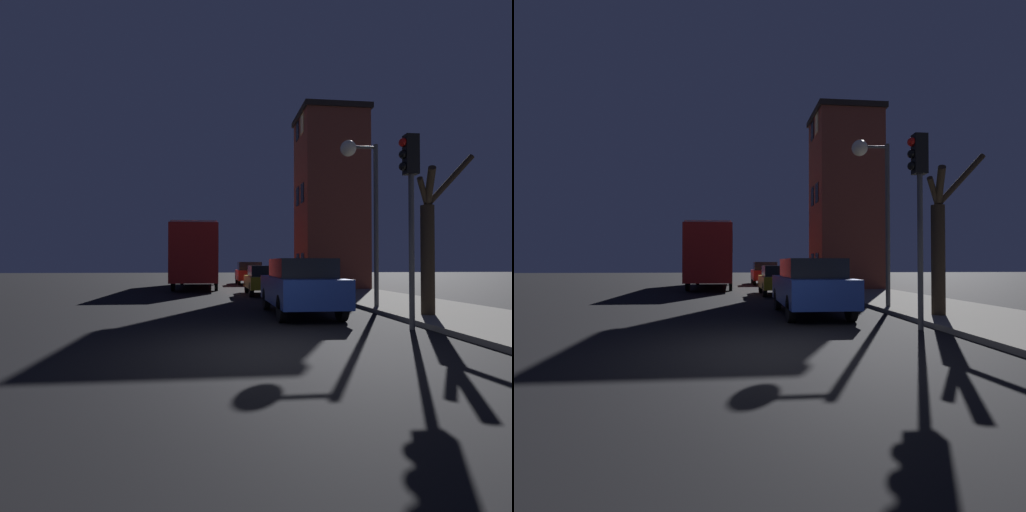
{
  "view_description": "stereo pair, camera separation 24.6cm",
  "coord_description": "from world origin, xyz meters",
  "views": [
    {
      "loc": [
        -1.02,
        -6.69,
        1.47
      ],
      "look_at": [
        1.17,
        13.13,
        1.86
      ],
      "focal_mm": 28.0,
      "sensor_mm": 36.0,
      "label": 1
    },
    {
      "loc": [
        -0.78,
        -6.72,
        1.47
      ],
      "look_at": [
        1.17,
        13.13,
        1.86
      ],
      "focal_mm": 28.0,
      "sensor_mm": 36.0,
      "label": 2
    }
  ],
  "objects": [
    {
      "name": "bus",
      "position": [
        -1.94,
        18.24,
        2.18
      ],
      "size": [
        2.5,
        9.79,
        3.68
      ],
      "color": "red",
      "rests_on": "ground"
    },
    {
      "name": "car_near_lane",
      "position": [
        1.49,
        4.53,
        0.85
      ],
      "size": [
        1.73,
        4.31,
        1.61
      ],
      "color": "navy",
      "rests_on": "ground"
    },
    {
      "name": "car_far_lane",
      "position": [
        1.63,
        21.9,
        0.82
      ],
      "size": [
        1.79,
        4.1,
        1.6
      ],
      "color": "#B21E19",
      "rests_on": "ground"
    },
    {
      "name": "traffic_light",
      "position": [
        3.4,
        1.8,
        3.14
      ],
      "size": [
        0.43,
        0.24,
        4.38
      ],
      "color": "#4C4C4C",
      "rests_on": "ground"
    },
    {
      "name": "streetlamp",
      "position": [
        3.65,
        5.43,
        4.08
      ],
      "size": [
        1.22,
        0.5,
        5.25
      ],
      "color": "#4C4C4C",
      "rests_on": "sidewalk"
    },
    {
      "name": "car_mid_lane",
      "position": [
        1.52,
        12.12,
        0.73
      ],
      "size": [
        1.79,
        3.8,
        1.38
      ],
      "color": "olive",
      "rests_on": "ground"
    },
    {
      "name": "ground_plane",
      "position": [
        0.0,
        0.0,
        0.0
      ],
      "size": [
        120.0,
        120.0,
        0.0
      ],
      "primitive_type": "plane",
      "color": "black"
    },
    {
      "name": "brick_building",
      "position": [
        5.78,
        15.74,
        5.2
      ],
      "size": [
        3.77,
        3.78,
        10.11
      ],
      "color": "brown",
      "rests_on": "sidewalk"
    },
    {
      "name": "bare_tree",
      "position": [
        4.72,
        3.32,
        2.07
      ],
      "size": [
        1.84,
        1.67,
        4.28
      ],
      "color": "#2D2319",
      "rests_on": "sidewalk"
    }
  ]
}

